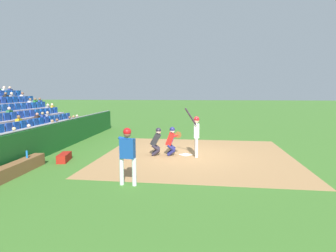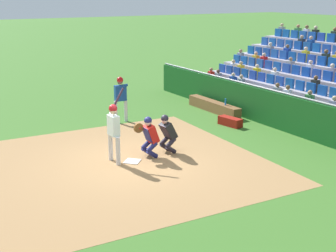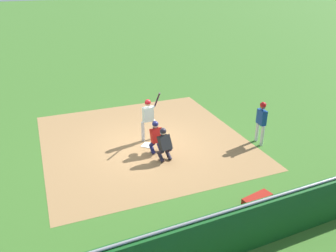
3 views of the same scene
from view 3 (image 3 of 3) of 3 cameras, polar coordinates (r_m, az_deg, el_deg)
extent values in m
plane|color=#3B6C27|center=(13.80, -3.36, -3.24)|extent=(160.00, 160.00, 0.00)
cube|color=#A1774A|center=(14.22, -4.08, -2.37)|extent=(8.34, 8.60, 0.01)
cube|color=white|center=(13.79, -3.36, -3.18)|extent=(0.62, 0.62, 0.02)
cylinder|color=silver|center=(14.00, -4.19, -0.92)|extent=(0.13, 0.13, 0.84)
cylinder|color=silver|center=(14.17, -2.35, -0.55)|extent=(0.13, 0.13, 0.84)
cube|color=silver|center=(13.79, -3.34, 1.98)|extent=(0.43, 0.23, 0.60)
sphere|color=#D5B08C|center=(13.63, -3.38, 3.72)|extent=(0.22, 0.22, 0.22)
sphere|color=#B4171D|center=(13.61, -3.39, 3.95)|extent=(0.24, 0.24, 0.24)
cylinder|color=silver|center=(13.68, -3.13, 3.07)|extent=(0.46, 0.13, 0.14)
cylinder|color=silver|center=(13.74, -2.48, 3.19)|extent=(0.17, 0.14, 0.13)
cylinder|color=#2A1A27|center=(13.42, -1.83, 4.36)|extent=(0.11, 0.51, 0.73)
sphere|color=black|center=(13.73, -2.24, 3.28)|extent=(0.06, 0.06, 0.06)
cylinder|color=navy|center=(13.18, -2.64, -3.89)|extent=(0.15, 0.39, 0.34)
cylinder|color=navy|center=(13.08, -2.66, -3.04)|extent=(0.15, 0.38, 0.33)
cylinder|color=navy|center=(13.29, -1.36, -3.62)|extent=(0.15, 0.39, 0.34)
cylinder|color=navy|center=(13.19, -1.37, -2.77)|extent=(0.15, 0.38, 0.33)
cube|color=red|center=(12.92, -1.94, -1.57)|extent=(0.43, 0.42, 0.60)
cube|color=navy|center=(13.02, -2.15, -1.35)|extent=(0.38, 0.21, 0.45)
sphere|color=beige|center=(12.84, -2.13, 0.08)|extent=(0.22, 0.22, 0.22)
cube|color=black|center=(12.84, -2.13, 0.08)|extent=(0.20, 0.11, 0.20)
sphere|color=navy|center=(12.82, -2.13, 0.32)|extent=(0.24, 0.24, 0.24)
cylinder|color=brown|center=(13.17, -2.09, -0.04)|extent=(0.08, 0.30, 0.30)
cylinder|color=red|center=(13.07, -1.66, -0.58)|extent=(0.16, 0.40, 0.22)
cylinder|color=#26202E|center=(12.63, -1.20, -5.22)|extent=(0.17, 0.39, 0.34)
cylinder|color=#26202E|center=(12.52, -1.21, -4.35)|extent=(0.17, 0.39, 0.33)
cylinder|color=#26202E|center=(12.76, 0.08, -4.88)|extent=(0.17, 0.39, 0.34)
cylinder|color=#26202E|center=(12.66, 0.08, -4.01)|extent=(0.17, 0.39, 0.33)
cube|color=black|center=(12.41, -0.53, -2.80)|extent=(0.46, 0.51, 0.60)
cube|color=#26202E|center=(12.50, -0.78, -2.59)|extent=(0.40, 0.30, 0.43)
sphere|color=beige|center=(12.36, -0.83, -1.11)|extent=(0.22, 0.22, 0.22)
cube|color=black|center=(12.36, -0.83, -1.11)|extent=(0.21, 0.15, 0.19)
sphere|color=#26202E|center=(12.34, -0.83, -0.85)|extent=(0.24, 0.24, 0.24)
cube|color=#15511D|center=(8.84, 11.73, -16.64)|extent=(17.20, 0.24, 1.33)
cylinder|color=gray|center=(8.40, 12.14, -13.00)|extent=(17.20, 0.07, 0.07)
cube|color=brown|center=(11.57, 25.26, -10.52)|extent=(3.18, 0.40, 0.44)
cylinder|color=blue|center=(10.86, 22.84, -10.20)|extent=(0.07, 0.07, 0.27)
cube|color=#9F1B12|center=(10.75, 14.58, -11.97)|extent=(1.01, 0.52, 0.32)
cylinder|color=silver|center=(14.43, 14.60, -0.89)|extent=(0.15, 0.15, 0.84)
cylinder|color=silver|center=(14.12, 15.42, -1.56)|extent=(0.15, 0.15, 0.84)
cube|color=navy|center=(13.99, 15.32, 1.45)|extent=(0.27, 0.46, 0.60)
sphere|color=brown|center=(13.83, 15.53, 3.16)|extent=(0.22, 0.22, 0.22)
sphere|color=red|center=(13.80, 15.56, 3.39)|extent=(0.24, 0.24, 0.24)
cylinder|color=navy|center=(13.83, 15.47, 2.44)|extent=(0.20, 0.48, 0.14)
cylinder|color=navy|center=(13.69, 15.85, 2.17)|extent=(0.16, 0.18, 0.13)
camera|label=1|loc=(20.54, 30.37, 11.21)|focal=29.46mm
camera|label=2|loc=(18.86, -48.60, 11.78)|focal=49.70mm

